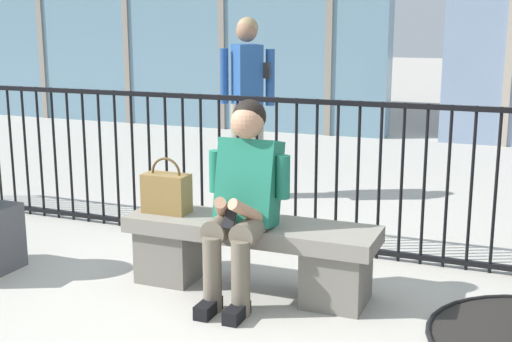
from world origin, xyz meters
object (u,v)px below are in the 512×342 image
object	(u,v)px
seated_person_with_phone	(243,195)
bystander_at_railing	(247,94)
handbag_on_bench	(166,192)
stone_bench	(250,249)

from	to	relation	value
seated_person_with_phone	bystander_at_railing	bearing A→B (deg)	112.22
seated_person_with_phone	handbag_on_bench	xyz separation A→B (m)	(-0.59, 0.12, -0.07)
bystander_at_railing	stone_bench	bearing A→B (deg)	-66.82
bystander_at_railing	handbag_on_bench	bearing A→B (deg)	-80.82
stone_bench	bystander_at_railing	distance (m)	2.48
handbag_on_bench	bystander_at_railing	world-z (taller)	bystander_at_railing
stone_bench	seated_person_with_phone	size ratio (longest dim) A/B	1.32
handbag_on_bench	bystander_at_railing	size ratio (longest dim) A/B	0.21
handbag_on_bench	bystander_at_railing	bearing A→B (deg)	99.18
stone_bench	handbag_on_bench	xyz separation A→B (m)	(-0.58, -0.01, 0.31)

